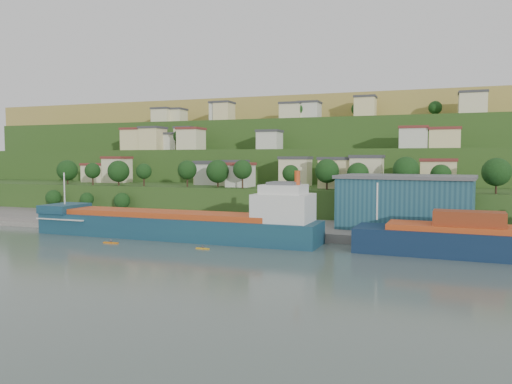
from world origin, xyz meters
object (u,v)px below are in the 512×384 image
at_px(cargo_ship_near, 182,226).
at_px(caravan, 50,213).
at_px(warehouse, 406,202).
at_px(kayak_orange, 111,242).

distance_m(cargo_ship_near, caravan, 52.45).
distance_m(warehouse, kayak_orange, 69.40).
relative_size(caravan, kayak_orange, 1.85).
relative_size(cargo_ship_near, caravan, 10.59).
bearing_deg(warehouse, caravan, -170.07).
xyz_separation_m(warehouse, kayak_orange, (-60.95, -32.17, -8.17)).
xyz_separation_m(cargo_ship_near, kayak_orange, (-11.58, -11.35, -2.64)).
bearing_deg(kayak_orange, cargo_ship_near, 41.63).
bearing_deg(warehouse, kayak_orange, -146.38).
height_order(cargo_ship_near, caravan, cargo_ship_near).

